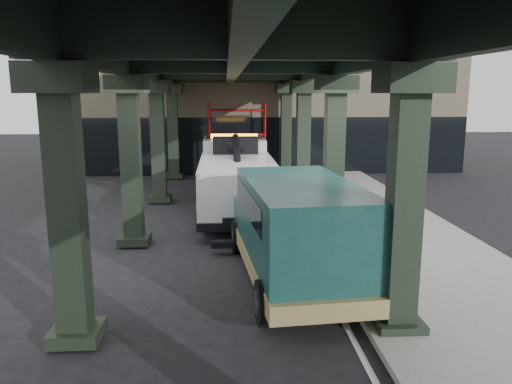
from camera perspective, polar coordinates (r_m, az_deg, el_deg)
name	(u,v)px	position (r m, az deg, el deg)	size (l,w,h in m)	color
ground	(251,265)	(13.45, -0.61, -8.33)	(90.00, 90.00, 0.00)	black
sidewalk	(392,238)	(16.15, 15.24, -5.09)	(5.00, 40.00, 0.15)	gray
lane_stripe	(302,242)	(15.51, 5.33, -5.68)	(0.12, 38.00, 0.01)	silver
viaduct	(233,59)	(14.69, -2.68, 14.96)	(7.40, 32.00, 6.40)	black
building	(266,101)	(32.77, 1.14, 10.34)	(22.00, 10.00, 8.00)	#C6B793
scaffolding	(237,138)	(27.41, -2.17, 6.21)	(3.08, 0.88, 4.00)	red
tow_truck	(236,174)	(19.09, -2.31, 2.03)	(2.84, 9.15, 2.98)	black
towed_van	(296,229)	(11.80, 4.62, -4.21)	(3.00, 6.47, 2.55)	#103B39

